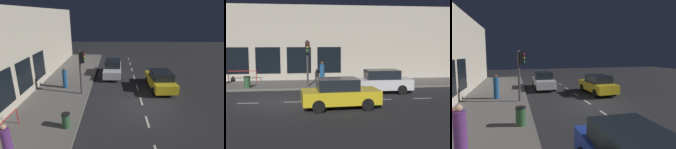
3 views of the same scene
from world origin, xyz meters
TOP-DOWN VIEW (x-y plane):
  - ground_plane at (0.00, 0.00)m, footprint 60.00×60.00m
  - sidewalk at (6.25, 0.00)m, footprint 4.50×32.00m
  - building_facade at (8.80, -0.00)m, footprint 0.65×32.00m
  - lane_centre_line at (0.00, -1.00)m, footprint 0.12×27.20m
  - traffic_light at (4.43, -1.92)m, footprint 0.49×0.32m
  - parked_car_1 at (2.18, -6.73)m, footprint 1.87×4.29m
  - parked_car_2 at (-1.90, -3.38)m, footprint 2.00×4.10m
  - pedestrian_2 at (6.14, -3.12)m, footprint 0.54×0.54m
  - trash_bin at (4.61, 2.41)m, footprint 0.47×0.47m
  - red_railing at (7.42, 3.25)m, footprint 0.05×2.24m

SIDE VIEW (x-z plane):
  - ground_plane at x=0.00m, z-range 0.00..0.00m
  - lane_centre_line at x=0.00m, z-range 0.00..0.01m
  - sidewalk at x=6.25m, z-range 0.00..0.15m
  - trash_bin at x=4.61m, z-range 0.15..0.99m
  - parked_car_2 at x=-1.90m, z-range 0.00..1.58m
  - parked_car_1 at x=2.18m, z-range 0.00..1.58m
  - red_railing at x=7.42m, z-range 0.39..1.37m
  - pedestrian_2 at x=6.14m, z-range 0.08..1.81m
  - traffic_light at x=4.43m, z-range 0.78..4.21m
  - building_facade at x=8.80m, z-range -0.01..6.58m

